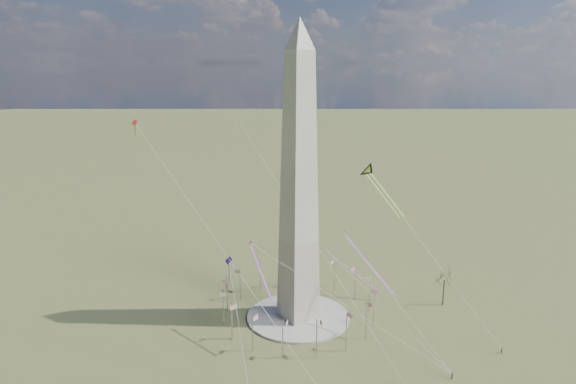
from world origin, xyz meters
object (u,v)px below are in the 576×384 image
washington_monument (299,185)px  tree_near (445,278)px  person_east (502,351)px  kite_delta_black (370,173)px

washington_monument → tree_near: (50.22, -21.38, -37.41)m
person_east → washington_monument: bearing=-83.5°
tree_near → kite_delta_black: 47.66m
tree_near → kite_delta_black: kite_delta_black is taller
tree_near → kite_delta_black: bearing=111.0°
washington_monument → kite_delta_black: (38.82, 8.34, -1.94)m
washington_monument → person_east: (39.20, -53.47, -46.97)m
tree_near → kite_delta_black: (-11.40, 29.73, 35.47)m
washington_monument → person_east: washington_monument is taller
washington_monument → person_east: bearing=-53.8°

